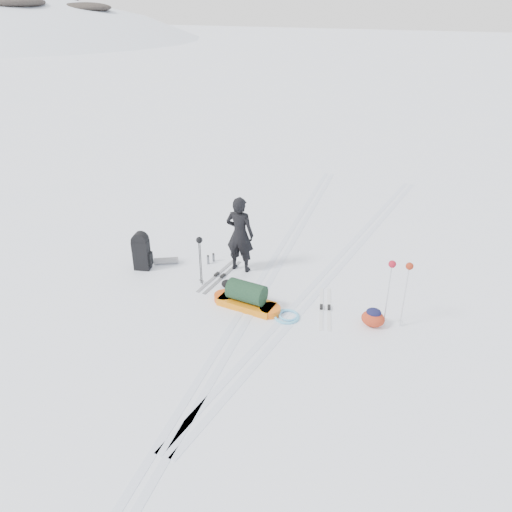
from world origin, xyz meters
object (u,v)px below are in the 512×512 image
(pulk_sled, at_px, (247,298))
(expedition_rucksack, at_px, (144,252))
(skier, at_px, (240,235))
(ski_poles_black, at_px, (200,246))

(pulk_sled, xyz_separation_m, expedition_rucksack, (-3.05, 0.69, 0.22))
(skier, height_order, expedition_rucksack, skier)
(skier, xyz_separation_m, pulk_sled, (0.81, -1.51, -0.73))
(skier, relative_size, pulk_sled, 1.17)
(skier, distance_m, expedition_rucksack, 2.44)
(ski_poles_black, bearing_deg, pulk_sled, -36.42)
(skier, xyz_separation_m, ski_poles_black, (-0.58, -1.00, 0.05))
(pulk_sled, height_order, expedition_rucksack, expedition_rucksack)
(pulk_sled, height_order, ski_poles_black, ski_poles_black)
(ski_poles_black, bearing_deg, skier, 43.86)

